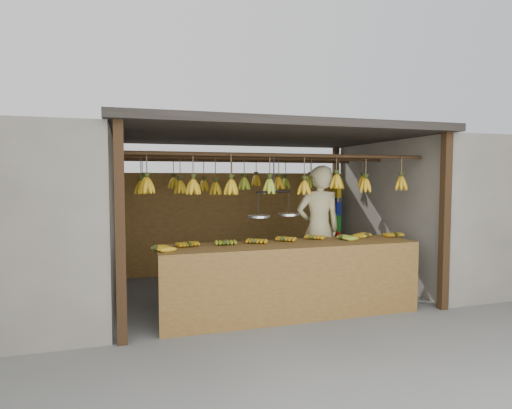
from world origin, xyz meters
name	(u,v)px	position (x,y,z in m)	size (l,w,h in m)	color
ground	(262,292)	(0.00, 0.00, 0.00)	(80.00, 80.00, 0.00)	#5B5B57
stall	(255,161)	(0.00, 0.33, 1.97)	(4.30, 3.30, 2.40)	black
neighbor_right	(459,210)	(3.60, 0.00, 1.15)	(3.00, 3.00, 2.30)	slate
counter	(292,261)	(0.00, -1.22, 0.70)	(3.46, 0.74, 0.96)	brown
hanging_bananas	(263,184)	(0.01, 0.00, 1.62)	(3.63, 2.25, 0.38)	#BC8B14
balance_scale	(274,212)	(-0.17, -1.00, 1.28)	(0.73, 0.42, 0.77)	black
vendor	(319,229)	(0.81, -0.24, 0.95)	(0.69, 0.45, 1.90)	beige
bag_bundles	(336,215)	(1.94, 1.35, 0.99)	(0.08, 0.26, 1.24)	yellow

